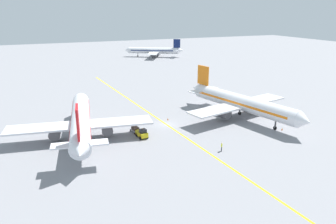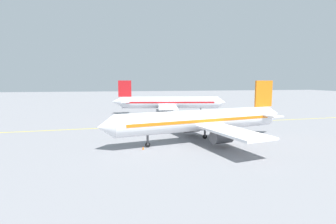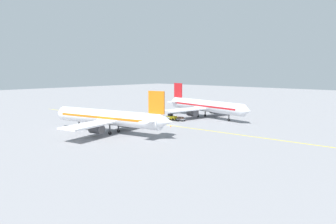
{
  "view_description": "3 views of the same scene",
  "coord_description": "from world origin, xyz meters",
  "px_view_note": "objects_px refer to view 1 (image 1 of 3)",
  "views": [
    {
      "loc": [
        -27.02,
        -63.79,
        24.86
      ],
      "look_at": [
        0.33,
        -0.16,
        2.96
      ],
      "focal_mm": 35.0,
      "sensor_mm": 36.0,
      "label": 1
    },
    {
      "loc": [
        60.86,
        -17.06,
        10.63
      ],
      "look_at": [
        0.32,
        -5.0,
        3.16
      ],
      "focal_mm": 28.0,
      "sensor_mm": 36.0,
      "label": 2
    },
    {
      "loc": [
        65.55,
        60.81,
        15.12
      ],
      "look_at": [
        0.65,
        0.84,
        3.77
      ],
      "focal_mm": 35.0,
      "sensor_mm": 36.0,
      "label": 3
    }
  ],
  "objects_px": {
    "airplane_adjacent_stand": "(241,103)",
    "traffic_cone_near_nose": "(168,119)",
    "airplane_distant_taxiing": "(154,51)",
    "traffic_cone_mid_apron": "(282,129)",
    "ground_crew_worker": "(222,147)",
    "airplane_at_gate": "(81,121)",
    "baggage_tug_white": "(142,133)",
    "baggage_cart_trailing": "(135,129)"
  },
  "relations": [
    {
      "from": "baggage_tug_white",
      "to": "ground_crew_worker",
      "type": "height_order",
      "value": "baggage_tug_white"
    },
    {
      "from": "airplane_distant_taxiing",
      "to": "traffic_cone_near_nose",
      "type": "relative_size",
      "value": 52.82
    },
    {
      "from": "airplane_adjacent_stand",
      "to": "baggage_cart_trailing",
      "type": "xyz_separation_m",
      "value": [
        -25.96,
        0.48,
        -2.95
      ]
    },
    {
      "from": "airplane_at_gate",
      "to": "traffic_cone_mid_apron",
      "type": "height_order",
      "value": "airplane_at_gate"
    },
    {
      "from": "ground_crew_worker",
      "to": "airplane_adjacent_stand",
      "type": "bearing_deg",
      "value": 45.72
    },
    {
      "from": "traffic_cone_mid_apron",
      "to": "airplane_adjacent_stand",
      "type": "bearing_deg",
      "value": 107.49
    },
    {
      "from": "airplane_adjacent_stand",
      "to": "airplane_distant_taxiing",
      "type": "xyz_separation_m",
      "value": [
        18.26,
        104.75,
        -0.37
      ]
    },
    {
      "from": "airplane_adjacent_stand",
      "to": "traffic_cone_mid_apron",
      "type": "xyz_separation_m",
      "value": [
        3.36,
        -10.65,
        -3.43
      ]
    },
    {
      "from": "airplane_at_gate",
      "to": "baggage_tug_white",
      "type": "height_order",
      "value": "airplane_at_gate"
    },
    {
      "from": "airplane_distant_taxiing",
      "to": "ground_crew_worker",
      "type": "xyz_separation_m",
      "value": [
        -32.66,
        -119.52,
        -2.43
      ]
    },
    {
      "from": "airplane_at_gate",
      "to": "airplane_adjacent_stand",
      "type": "distance_m",
      "value": 36.85
    },
    {
      "from": "baggage_cart_trailing",
      "to": "traffic_cone_mid_apron",
      "type": "distance_m",
      "value": 31.36
    },
    {
      "from": "airplane_distant_taxiing",
      "to": "ground_crew_worker",
      "type": "distance_m",
      "value": 123.93
    },
    {
      "from": "airplane_adjacent_stand",
      "to": "traffic_cone_near_nose",
      "type": "distance_m",
      "value": 17.63
    },
    {
      "from": "airplane_adjacent_stand",
      "to": "baggage_tug_white",
      "type": "relative_size",
      "value": 11.21
    },
    {
      "from": "ground_crew_worker",
      "to": "traffic_cone_near_nose",
      "type": "height_order",
      "value": "ground_crew_worker"
    },
    {
      "from": "airplane_adjacent_stand",
      "to": "airplane_at_gate",
      "type": "bearing_deg",
      "value": 177.64
    },
    {
      "from": "airplane_at_gate",
      "to": "airplane_distant_taxiing",
      "type": "relative_size",
      "value": 1.22
    },
    {
      "from": "airplane_at_gate",
      "to": "traffic_cone_mid_apron",
      "type": "xyz_separation_m",
      "value": [
        40.17,
        -12.17,
        -3.43
      ]
    },
    {
      "from": "airplane_adjacent_stand",
      "to": "baggage_tug_white",
      "type": "distance_m",
      "value": 25.91
    },
    {
      "from": "airplane_distant_taxiing",
      "to": "baggage_cart_trailing",
      "type": "height_order",
      "value": "airplane_distant_taxiing"
    },
    {
      "from": "airplane_at_gate",
      "to": "ground_crew_worker",
      "type": "height_order",
      "value": "airplane_at_gate"
    },
    {
      "from": "baggage_tug_white",
      "to": "traffic_cone_mid_apron",
      "type": "distance_m",
      "value": 30.01
    },
    {
      "from": "ground_crew_worker",
      "to": "traffic_cone_mid_apron",
      "type": "distance_m",
      "value": 18.24
    },
    {
      "from": "airplane_distant_taxiing",
      "to": "baggage_tug_white",
      "type": "bearing_deg",
      "value": -112.19
    },
    {
      "from": "airplane_adjacent_stand",
      "to": "baggage_cart_trailing",
      "type": "distance_m",
      "value": 26.13
    },
    {
      "from": "airplane_adjacent_stand",
      "to": "traffic_cone_near_nose",
      "type": "relative_size",
      "value": 64.13
    },
    {
      "from": "airplane_at_gate",
      "to": "airplane_distant_taxiing",
      "type": "bearing_deg",
      "value": 61.92
    },
    {
      "from": "baggage_cart_trailing",
      "to": "traffic_cone_mid_apron",
      "type": "xyz_separation_m",
      "value": [
        29.32,
        -11.13,
        -0.49
      ]
    },
    {
      "from": "ground_crew_worker",
      "to": "traffic_cone_mid_apron",
      "type": "relative_size",
      "value": 3.05
    },
    {
      "from": "baggage_tug_white",
      "to": "airplane_distant_taxiing",
      "type": "bearing_deg",
      "value": 67.81
    },
    {
      "from": "airplane_adjacent_stand",
      "to": "baggage_cart_trailing",
      "type": "bearing_deg",
      "value": 178.95
    },
    {
      "from": "airplane_adjacent_stand",
      "to": "ground_crew_worker",
      "type": "bearing_deg",
      "value": -134.28
    },
    {
      "from": "airplane_at_gate",
      "to": "traffic_cone_near_nose",
      "type": "height_order",
      "value": "airplane_at_gate"
    },
    {
      "from": "airplane_distant_taxiing",
      "to": "ground_crew_worker",
      "type": "bearing_deg",
      "value": -105.28
    },
    {
      "from": "airplane_distant_taxiing",
      "to": "traffic_cone_near_nose",
      "type": "distance_m",
      "value": 105.57
    },
    {
      "from": "traffic_cone_mid_apron",
      "to": "airplane_at_gate",
      "type": "bearing_deg",
      "value": 163.15
    },
    {
      "from": "baggage_cart_trailing",
      "to": "traffic_cone_near_nose",
      "type": "relative_size",
      "value": 4.98
    },
    {
      "from": "baggage_cart_trailing",
      "to": "ground_crew_worker",
      "type": "height_order",
      "value": "ground_crew_worker"
    },
    {
      "from": "traffic_cone_mid_apron",
      "to": "airplane_distant_taxiing",
      "type": "bearing_deg",
      "value": 82.64
    },
    {
      "from": "airplane_adjacent_stand",
      "to": "ground_crew_worker",
      "type": "distance_m",
      "value": 20.81
    },
    {
      "from": "baggage_cart_trailing",
      "to": "ground_crew_worker",
      "type": "relative_size",
      "value": 1.63
    }
  ]
}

